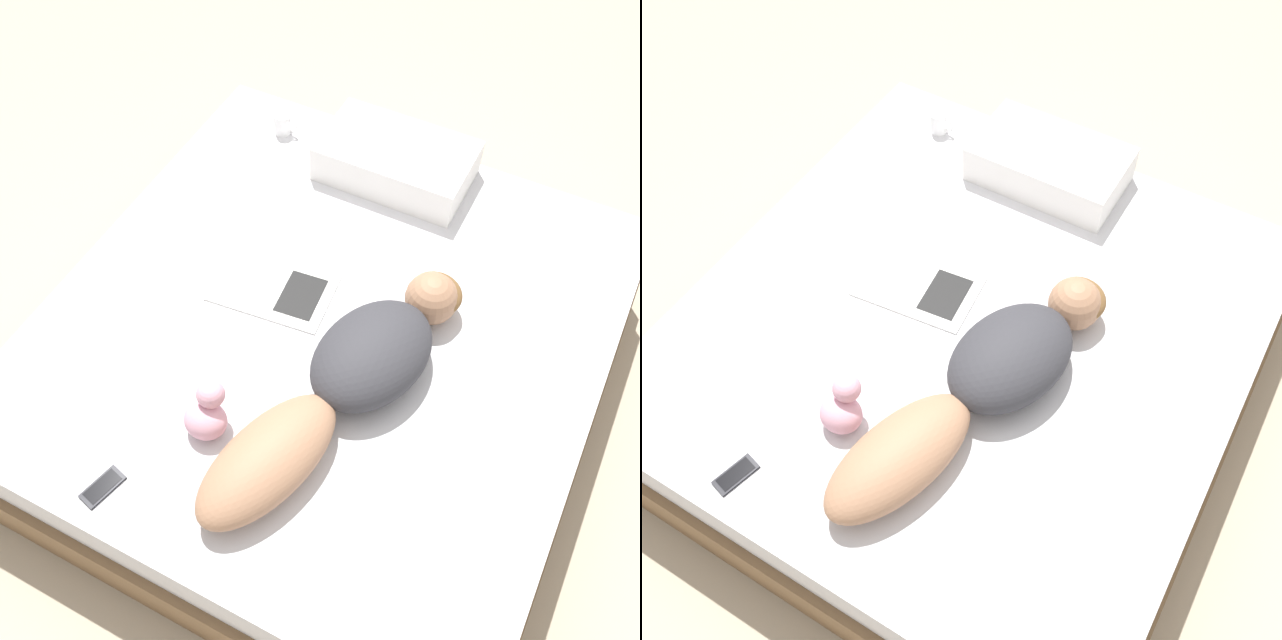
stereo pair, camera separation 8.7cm
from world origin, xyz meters
The scene contains 8 objects.
ground_plane centered at (0.00, 0.00, 0.00)m, with size 12.00×12.00×0.00m, color #B7A88E.
bed centered at (0.00, 0.00, 0.24)m, with size 1.92×2.03×0.49m.
person centered at (0.19, -0.23, 0.58)m, with size 0.53×1.19×0.21m.
open_magazine centered at (-0.23, 0.04, 0.49)m, with size 0.45×0.32×0.01m.
coffee_mug centered at (-0.60, 0.79, 0.54)m, with size 0.11×0.07×0.09m.
cell_phone centered at (-0.32, -0.85, 0.49)m, with size 0.09×0.15×0.01m.
plush_toy centered at (-0.14, -0.53, 0.57)m, with size 0.14×0.16×0.19m.
pillow centered at (-0.08, 0.77, 0.57)m, with size 0.59×0.35×0.16m.
Camera 2 is at (0.74, -1.31, 2.61)m, focal length 42.00 mm.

